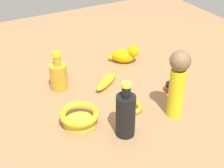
# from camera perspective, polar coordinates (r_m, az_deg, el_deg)

# --- Properties ---
(ground) EXTENTS (2.00, 2.00, 0.00)m
(ground) POSITION_cam_1_polar(r_m,az_deg,el_deg) (1.31, 0.00, -2.01)
(ground) COLOR #936D47
(banana) EXTENTS (0.15, 0.12, 0.04)m
(banana) POSITION_cam_1_polar(r_m,az_deg,el_deg) (1.36, -0.97, 0.45)
(banana) COLOR gold
(banana) RESTS_ON ground
(bottle_short) EXTENTS (0.07, 0.07, 0.16)m
(bottle_short) POSITION_cam_1_polar(r_m,az_deg,el_deg) (1.34, -9.21, 1.50)
(bottle_short) COLOR gold
(bottle_short) RESTS_ON ground
(bowl) EXTENTS (0.14, 0.14, 0.05)m
(bowl) POSITION_cam_1_polar(r_m,az_deg,el_deg) (1.15, -5.63, -5.56)
(bowl) COLOR gold
(bowl) RESTS_ON ground
(nail_polish_jar) EXTENTS (0.05, 0.05, 0.04)m
(nail_polish_jar) POSITION_cam_1_polar(r_m,az_deg,el_deg) (1.34, 10.13, -0.62)
(nail_polish_jar) COLOR #AE2322
(nail_polish_jar) RESTS_ON ground
(person_figure_adult) EXTENTS (0.07, 0.07, 0.26)m
(person_figure_adult) POSITION_cam_1_polar(r_m,az_deg,el_deg) (1.15, 11.30, 0.49)
(person_figure_adult) COLOR yellow
(person_figure_adult) RESTS_ON ground
(cat_figurine) EXTENTS (0.13, 0.11, 0.10)m
(cat_figurine) POSITION_cam_1_polar(r_m,az_deg,el_deg) (1.53, 2.41, 5.12)
(cat_figurine) COLOR #EBA906
(cat_figurine) RESTS_ON ground
(bottle_tall) EXTENTS (0.06, 0.06, 0.20)m
(bottle_tall) POSITION_cam_1_polar(r_m,az_deg,el_deg) (1.08, 2.36, -5.23)
(bottle_tall) COLOR black
(bottle_tall) RESTS_ON ground
(bangle) EXTENTS (0.08, 0.08, 0.02)m
(bangle) POSITION_cam_1_polar(r_m,az_deg,el_deg) (1.23, 3.34, -4.02)
(bangle) COLOR #B7951C
(bangle) RESTS_ON ground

